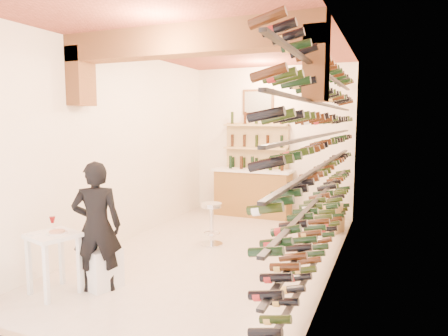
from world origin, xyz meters
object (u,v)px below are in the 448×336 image
Objects in this scene: person at (97,226)px; chrome_barstool at (212,221)px; white_stool at (101,267)px; crate_lower at (328,223)px; wine_rack at (320,157)px; tasting_table at (53,244)px; back_counter at (253,191)px.

person is 2.25m from chrome_barstool.
white_stool is at bearing -106.62° from person.
person reaches higher than crate_lower.
wine_rack is 3.54m from tasting_table.
back_counter is 1.86m from crate_lower.
back_counter is at bearing 83.36° from white_stool.
tasting_table is 0.53m from person.
chrome_barstool is (0.94, 2.44, -0.19)m from tasting_table.
white_stool reaches higher than crate_lower.
chrome_barstool is at bearing 74.92° from white_stool.
chrome_barstool is at bearing -134.98° from person.
white_stool is 4.32m from crate_lower.
chrome_barstool is at bearing 85.67° from tasting_table.
tasting_table is (-2.72, -2.07, -0.95)m from wine_rack.
white_stool is (-2.34, -1.70, -1.30)m from wine_rack.
tasting_table is at bearing 4.88° from person.
person is (-0.49, -4.43, 0.25)m from back_counter.
wine_rack is 3.02m from person.
tasting_table is (-0.89, -4.72, 0.07)m from back_counter.
back_counter is at bearing 159.46° from crate_lower.
crate_lower is at bearing -150.93° from person.
back_counter is at bearing 124.66° from wine_rack.
wine_rack reaches higher than person.
crate_lower is at bearing -20.54° from back_counter.
back_counter is 3.50× the size of crate_lower.
chrome_barstool is (-1.78, 0.37, -1.14)m from wine_rack.
tasting_table is at bearing -122.37° from crate_lower.
tasting_table reaches higher than crate_lower.
chrome_barstool is at bearing -135.16° from crate_lower.
wine_rack is 3.17m from white_stool.
back_counter is 3.45× the size of white_stool.
crate_lower is (2.21, 3.71, -0.10)m from white_stool.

